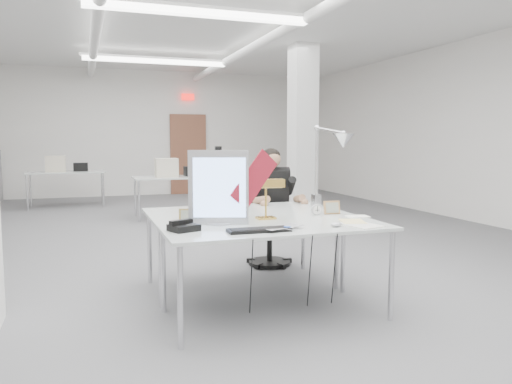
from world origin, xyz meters
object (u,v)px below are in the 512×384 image
desk_phone (184,228)px  office_chair (270,220)px  desk_main (275,226)px  seated_person (271,188)px  bankers_lamp (266,197)px  architect_lamp (328,159)px  beige_monitor (219,193)px  laptop (287,229)px  monitor (219,187)px

desk_phone → office_chair: bearing=31.4°
desk_main → seated_person: bearing=70.2°
bankers_lamp → architect_lamp: 0.91m
bankers_lamp → beige_monitor: bankers_lamp is taller
seated_person → laptop: (-0.55, -1.80, -0.13)m
laptop → bankers_lamp: size_ratio=0.94×
beige_monitor → architect_lamp: bearing=-44.1°
office_chair → beige_monitor: size_ratio=3.04×
monitor → desk_phone: size_ratio=3.02×
desk_main → desk_phone: (-0.74, -0.02, 0.04)m
office_chair → laptop: size_ratio=2.93×
office_chair → architect_lamp: bearing=-64.9°
desk_main → bankers_lamp: bearing=83.4°
desk_main → office_chair: size_ratio=1.73×
beige_monitor → desk_phone: bearing=-142.4°
beige_monitor → seated_person: bearing=9.2°
monitor → laptop: 0.67m
seated_person → beige_monitor: bearing=-137.2°
office_chair → desk_phone: size_ratio=5.24×
bankers_lamp → architect_lamp: size_ratio=0.38×
laptop → beige_monitor: bearing=76.0°
office_chair → laptop: (-0.55, -1.85, 0.25)m
monitor → bankers_lamp: bearing=33.9°
beige_monitor → architect_lamp: (1.01, -0.35, 0.33)m
office_chair → desk_phone: office_chair is taller
desk_main → laptop: laptop is taller
desk_main → architect_lamp: architect_lamp is taller
laptop → desk_phone: size_ratio=1.79×
seated_person → desk_phone: seated_person is taller
desk_main → laptop: bearing=-91.0°
desk_phone → laptop: bearing=-38.6°
desk_main → seated_person: (0.55, 1.53, 0.16)m
office_chair → bankers_lamp: (-0.51, -1.27, 0.42)m
seated_person → laptop: seated_person is taller
seated_person → monitor: bearing=-116.8°
laptop → beige_monitor: (-0.19, 1.30, 0.15)m
seated_person → architect_lamp: size_ratio=0.96×
beige_monitor → laptop: bearing=-106.6°
office_chair → seated_person: (0.00, -0.05, 0.38)m
seated_person → architect_lamp: bearing=-64.0°
laptop → beige_monitor: size_ratio=1.04×
desk_main → beige_monitor: (-0.19, 1.03, 0.17)m
desk_phone → architect_lamp: size_ratio=0.20×
desk_phone → beige_monitor: (0.55, 1.05, 0.14)m
beige_monitor → architect_lamp: 1.12m
desk_main → desk_phone: bearing=-178.5°
seated_person → beige_monitor: (-0.74, -0.50, 0.02)m
laptop → architect_lamp: (0.82, 0.95, 0.48)m
desk_main → monitor: bearing=156.4°
desk_main → architect_lamp: 1.17m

